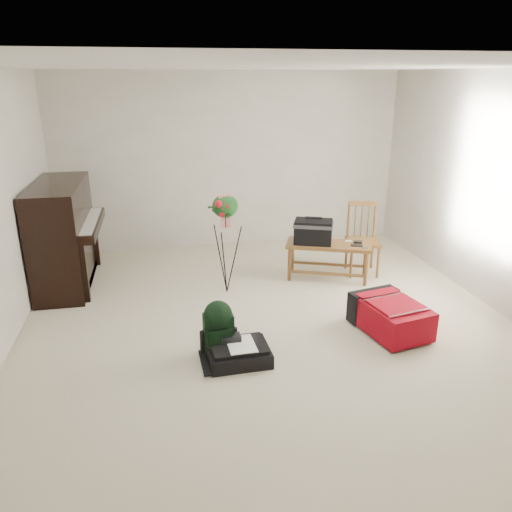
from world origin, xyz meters
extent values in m
cube|color=beige|center=(0.00, 0.00, 0.00)|extent=(5.00, 5.50, 0.01)
cube|color=white|center=(0.00, 0.00, 2.50)|extent=(5.00, 5.50, 0.01)
cube|color=silver|center=(0.00, 2.75, 1.25)|extent=(5.00, 0.04, 2.50)
cube|color=silver|center=(2.50, 0.00, 1.25)|extent=(0.04, 5.50, 2.50)
cube|color=black|center=(-2.20, 1.60, 0.62)|extent=(0.55, 1.50, 1.25)
cube|color=black|center=(-1.90, 1.60, 0.73)|extent=(0.28, 1.30, 0.10)
cube|color=white|center=(-1.90, 1.60, 0.78)|extent=(0.22, 1.20, 0.02)
cube|color=black|center=(-2.15, 1.60, 0.05)|extent=(0.45, 1.30, 0.10)
cube|color=brown|center=(0.99, 1.13, 0.45)|extent=(1.11, 0.76, 0.04)
cylinder|color=brown|center=(0.52, 0.97, 0.21)|extent=(0.05, 0.05, 0.42)
cylinder|color=brown|center=(0.52, 1.30, 0.21)|extent=(0.05, 0.05, 0.42)
cylinder|color=brown|center=(1.46, 0.97, 0.21)|extent=(0.05, 0.05, 0.42)
cylinder|color=brown|center=(1.46, 1.30, 0.21)|extent=(0.05, 0.05, 0.42)
cube|color=brown|center=(1.48, 1.21, 0.42)|extent=(0.46, 0.46, 0.04)
cylinder|color=brown|center=(1.31, 1.04, 0.20)|extent=(0.03, 0.03, 0.41)
cylinder|color=brown|center=(1.31, 1.38, 0.20)|extent=(0.03, 0.03, 0.41)
cylinder|color=brown|center=(1.65, 1.04, 0.20)|extent=(0.03, 0.03, 0.41)
cylinder|color=brown|center=(1.65, 1.38, 0.20)|extent=(0.03, 0.03, 0.41)
cube|color=brown|center=(1.48, 1.38, 0.89)|extent=(0.36, 0.10, 0.06)
cylinder|color=brown|center=(1.31, 1.38, 0.66)|extent=(0.03, 0.03, 0.49)
cylinder|color=brown|center=(1.65, 1.38, 0.66)|extent=(0.03, 0.03, 0.49)
cube|color=#9E0615|center=(1.14, -0.34, 0.17)|extent=(0.66, 0.85, 0.29)
cube|color=black|center=(1.14, -0.05, 0.17)|extent=(0.56, 0.28, 0.32)
cube|color=#9E0615|center=(1.14, -0.39, 0.33)|extent=(0.54, 0.52, 0.02)
cube|color=silver|center=(1.14, -0.61, 0.33)|extent=(0.47, 0.11, 0.01)
cube|color=black|center=(-0.43, -0.58, 0.07)|extent=(0.56, 0.46, 0.13)
cube|color=black|center=(-0.43, -0.58, 0.15)|extent=(0.49, 0.39, 0.03)
cube|color=white|center=(-0.41, -0.60, 0.17)|extent=(0.25, 0.34, 0.01)
cube|color=black|center=(-0.49, -0.51, 0.20)|extent=(0.18, 0.12, 0.05)
cube|color=black|center=(-0.59, -0.43, 0.20)|extent=(0.27, 0.17, 0.40)
cube|color=black|center=(-0.59, -0.53, 0.18)|extent=(0.22, 0.06, 0.23)
sphere|color=black|center=(-0.59, -0.43, 0.40)|extent=(0.26, 0.26, 0.26)
cube|color=black|center=(-0.65, -0.34, 0.20)|extent=(0.04, 0.03, 0.36)
cube|color=black|center=(-0.53, -0.34, 0.20)|extent=(0.04, 0.03, 0.36)
cylinder|color=black|center=(-0.32, 0.96, 0.95)|extent=(0.01, 0.01, 0.32)
ellipsoid|color=#184F1C|center=(-0.32, 0.96, 1.04)|extent=(0.30, 0.21, 0.27)
cube|color=red|center=(-0.32, 0.94, 1.14)|extent=(0.15, 0.06, 0.08)
camera|label=1|loc=(-1.03, -4.45, 2.42)|focal=35.00mm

